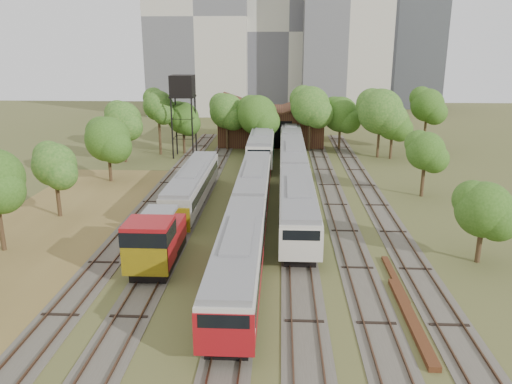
# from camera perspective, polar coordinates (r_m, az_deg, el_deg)

# --- Properties ---
(ground) EXTENTS (240.00, 240.00, 0.00)m
(ground) POSITION_cam_1_polar(r_m,az_deg,el_deg) (26.33, 1.28, -18.10)
(ground) COLOR #475123
(ground) RESTS_ON ground
(dry_grass_patch) EXTENTS (14.00, 60.00, 0.04)m
(dry_grass_patch) POSITION_cam_1_polar(r_m,az_deg,el_deg) (38.05, -26.89, -8.57)
(dry_grass_patch) COLOR brown
(dry_grass_patch) RESTS_ON ground
(tracks) EXTENTS (24.60, 80.00, 0.19)m
(tracks) POSITION_cam_1_polar(r_m,az_deg,el_deg) (49.04, 1.34, -1.34)
(tracks) COLOR #4C473D
(tracks) RESTS_ON ground
(railcar_red_set) EXTENTS (2.93, 34.57, 3.63)m
(railcar_red_set) POSITION_cam_1_polar(r_m,az_deg,el_deg) (39.83, -0.93, -2.71)
(railcar_red_set) COLOR black
(railcar_red_set) RESTS_ON ground
(railcar_green_set) EXTENTS (3.02, 52.08, 3.74)m
(railcar_green_set) POSITION_cam_1_polar(r_m,az_deg,el_deg) (58.75, 4.24, 3.54)
(railcar_green_set) COLOR black
(railcar_green_set) RESTS_ON ground
(railcar_rear) EXTENTS (3.23, 16.08, 4.00)m
(railcar_rear) POSITION_cam_1_polar(r_m,az_deg,el_deg) (66.58, 0.64, 5.22)
(railcar_rear) COLOR black
(railcar_rear) RESTS_ON ground
(shunter_locomotive) EXTENTS (3.04, 8.12, 3.98)m
(shunter_locomotive) POSITION_cam_1_polar(r_m,az_deg,el_deg) (35.29, -11.38, -5.54)
(shunter_locomotive) COLOR black
(shunter_locomotive) RESTS_ON ground
(old_grey_coach) EXTENTS (2.77, 18.00, 3.42)m
(old_grey_coach) POSITION_cam_1_polar(r_m,az_deg,el_deg) (49.20, -7.22, 0.81)
(old_grey_coach) COLOR black
(old_grey_coach) RESTS_ON ground
(water_tower) EXTENTS (3.24, 3.24, 11.21)m
(water_tower) POSITION_cam_1_polar(r_m,az_deg,el_deg) (69.83, -8.40, 11.65)
(water_tower) COLOR black
(water_tower) RESTS_ON ground
(rail_pile_near) EXTENTS (0.63, 9.39, 0.31)m
(rail_pile_near) POSITION_cam_1_polar(r_m,az_deg,el_deg) (30.25, 17.28, -13.63)
(rail_pile_near) COLOR #562E18
(rail_pile_near) RESTS_ON ground
(rail_pile_far) EXTENTS (0.43, 6.85, 0.22)m
(rail_pile_far) POSITION_cam_1_polar(r_m,az_deg,el_deg) (34.75, 15.55, -9.50)
(rail_pile_far) COLOR #562E18
(rail_pile_far) RESTS_ON ground
(maintenance_shed) EXTENTS (16.45, 11.55, 7.58)m
(maintenance_shed) POSITION_cam_1_polar(r_m,az_deg,el_deg) (80.62, 1.77, 7.72)
(maintenance_shed) COLOR #3C1C15
(maintenance_shed) RESTS_ON ground
(tree_band_left) EXTENTS (6.39, 53.90, 8.08)m
(tree_band_left) POSITION_cam_1_polar(r_m,az_deg,el_deg) (47.65, -22.13, 3.44)
(tree_band_left) COLOR #382616
(tree_band_left) RESTS_ON ground
(tree_band_far) EXTENTS (42.80, 11.05, 9.48)m
(tree_band_far) POSITION_cam_1_polar(r_m,az_deg,el_deg) (72.40, 5.13, 9.19)
(tree_band_far) COLOR #382616
(tree_band_far) RESTS_ON ground
(tree_band_right) EXTENTS (5.19, 38.86, 7.20)m
(tree_band_right) POSITION_cam_1_polar(r_m,az_deg,el_deg) (56.42, 18.05, 4.96)
(tree_band_right) COLOR #382616
(tree_band_right) RESTS_ON ground
(tower_left) EXTENTS (22.00, 16.00, 42.00)m
(tower_left) POSITION_cam_1_polar(r_m,az_deg,el_deg) (118.36, -6.50, 19.13)
(tower_left) COLOR beige
(tower_left) RESTS_ON ground
(tower_centre) EXTENTS (20.00, 18.00, 36.00)m
(tower_centre) POSITION_cam_1_polar(r_m,az_deg,el_deg) (121.79, 3.74, 17.70)
(tower_centre) COLOR #B9B6A7
(tower_centre) RESTS_ON ground
(tower_right) EXTENTS (18.00, 16.00, 48.00)m
(tower_right) POSITION_cam_1_polar(r_m,az_deg,el_deg) (114.90, 10.25, 20.57)
(tower_right) COLOR beige
(tower_right) RESTS_ON ground
(tower_far_right) EXTENTS (12.00, 12.00, 28.00)m
(tower_far_right) POSITION_cam_1_polar(r_m,az_deg,el_deg) (135.93, 17.76, 15.15)
(tower_far_right) COLOR #3C3F43
(tower_far_right) RESTS_ON ground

